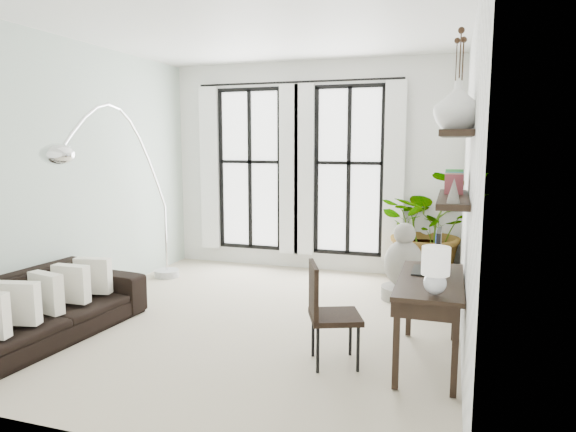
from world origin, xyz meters
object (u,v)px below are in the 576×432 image
at_px(plant, 430,228).
at_px(arc_lamp, 120,150).
at_px(buddha, 404,267).
at_px(desk_chair, 326,307).
at_px(desk, 430,286).
at_px(sofa, 39,308).

relative_size(plant, arc_lamp, 0.56).
relative_size(plant, buddha, 1.63).
height_order(plant, desk_chair, plant).
distance_m(desk, desk_chair, 0.93).
xyz_separation_m(sofa, arc_lamp, (0.10, 1.30, 1.56)).
xyz_separation_m(desk_chair, buddha, (0.48, 2.18, -0.11)).
bearing_deg(desk_chair, desk, -5.07).
bearing_deg(desk, plant, 92.65).
bearing_deg(arc_lamp, buddha, 20.43).
height_order(sofa, arc_lamp, arc_lamp).
relative_size(sofa, buddha, 2.30).
relative_size(desk_chair, buddha, 0.94).
xyz_separation_m(sofa, plant, (3.62, 3.37, 0.47)).
distance_m(desk_chair, arc_lamp, 3.24).
bearing_deg(buddha, desk, -78.41).
height_order(desk_chair, buddha, buddha).
bearing_deg(desk_chair, plant, 54.48).
distance_m(sofa, arc_lamp, 2.04).
height_order(desk_chair, arc_lamp, arc_lamp).
bearing_deg(buddha, arc_lamp, -159.57).
xyz_separation_m(desk, arc_lamp, (-3.64, 0.71, 1.17)).
relative_size(sofa, arc_lamp, 0.79).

